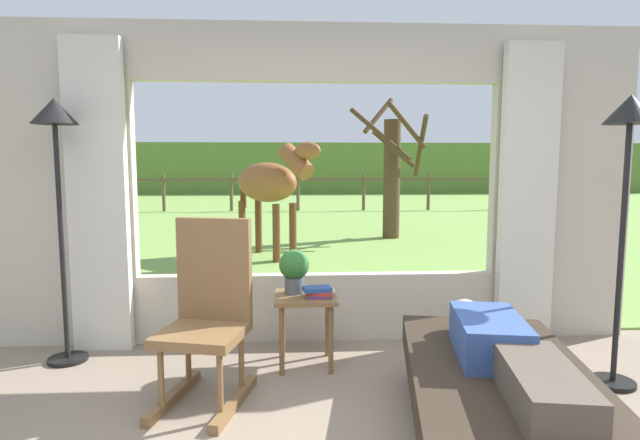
% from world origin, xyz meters
% --- Properties ---
extents(back_wall_with_window, '(5.20, 0.12, 2.55)m').
position_xyz_m(back_wall_with_window, '(0.00, 2.26, 1.25)').
color(back_wall_with_window, '#BCB29E').
rests_on(back_wall_with_window, ground_plane).
extents(curtain_panel_left, '(0.44, 0.10, 2.40)m').
position_xyz_m(curtain_panel_left, '(-1.69, 2.12, 1.20)').
color(curtain_panel_left, beige).
rests_on(curtain_panel_left, ground_plane).
extents(curtain_panel_right, '(0.44, 0.10, 2.40)m').
position_xyz_m(curtain_panel_right, '(1.69, 2.12, 1.20)').
color(curtain_panel_right, beige).
rests_on(curtain_panel_right, ground_plane).
extents(outdoor_pasture_lawn, '(36.00, 21.68, 0.02)m').
position_xyz_m(outdoor_pasture_lawn, '(0.00, 13.16, 0.01)').
color(outdoor_pasture_lawn, '#759E47').
rests_on(outdoor_pasture_lawn, ground_plane).
extents(distant_hill_ridge, '(36.00, 2.00, 2.40)m').
position_xyz_m(distant_hill_ridge, '(0.00, 23.00, 1.20)').
color(distant_hill_ridge, '#5C7C35').
rests_on(distant_hill_ridge, ground_plane).
extents(recliner_sofa, '(1.17, 1.83, 0.42)m').
position_xyz_m(recliner_sofa, '(0.86, 0.59, 0.22)').
color(recliner_sofa, black).
rests_on(recliner_sofa, ground_plane).
extents(reclining_person, '(0.44, 1.43, 0.22)m').
position_xyz_m(reclining_person, '(0.86, 0.54, 0.52)').
color(reclining_person, '#334C8C').
rests_on(reclining_person, recliner_sofa).
extents(rocking_chair, '(0.61, 0.77, 1.12)m').
position_xyz_m(rocking_chair, '(-0.72, 1.22, 0.55)').
color(rocking_chair, brown).
rests_on(rocking_chair, ground_plane).
extents(side_table, '(0.44, 0.44, 0.52)m').
position_xyz_m(side_table, '(-0.11, 1.70, 0.43)').
color(side_table, brown).
rests_on(side_table, ground_plane).
extents(potted_plant, '(0.22, 0.22, 0.32)m').
position_xyz_m(potted_plant, '(-0.19, 1.76, 0.70)').
color(potted_plant, '#4C5156').
rests_on(potted_plant, side_table).
extents(book_stack, '(0.22, 0.17, 0.07)m').
position_xyz_m(book_stack, '(-0.02, 1.64, 0.56)').
color(book_stack, '#59336B').
rests_on(book_stack, side_table).
extents(floor_lamp_left, '(0.32, 0.32, 1.92)m').
position_xyz_m(floor_lamp_left, '(-1.87, 1.87, 1.55)').
color(floor_lamp_left, black).
rests_on(floor_lamp_left, ground_plane).
extents(floor_lamp_right, '(0.32, 0.32, 1.89)m').
position_xyz_m(floor_lamp_right, '(1.92, 1.25, 1.52)').
color(floor_lamp_right, black).
rests_on(floor_lamp_right, ground_plane).
extents(horse, '(1.46, 1.59, 1.73)m').
position_xyz_m(horse, '(-0.53, 5.86, 1.16)').
color(horse, brown).
rests_on(horse, outdoor_pasture_lawn).
extents(pasture_tree, '(1.48, 1.41, 2.72)m').
position_xyz_m(pasture_tree, '(1.73, 7.82, 1.30)').
color(pasture_tree, '#4C3823').
rests_on(pasture_tree, outdoor_pasture_lawn).
extents(pasture_fence_line, '(16.10, 0.10, 1.10)m').
position_xyz_m(pasture_fence_line, '(0.00, 13.59, 0.74)').
color(pasture_fence_line, brown).
rests_on(pasture_fence_line, outdoor_pasture_lawn).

